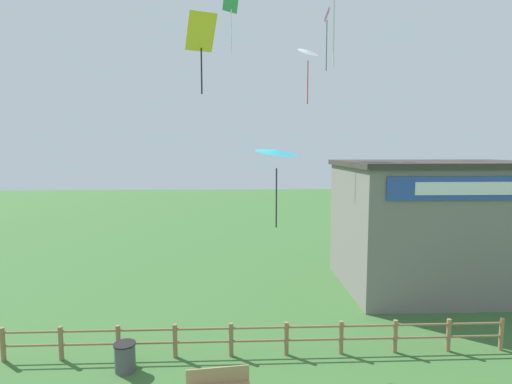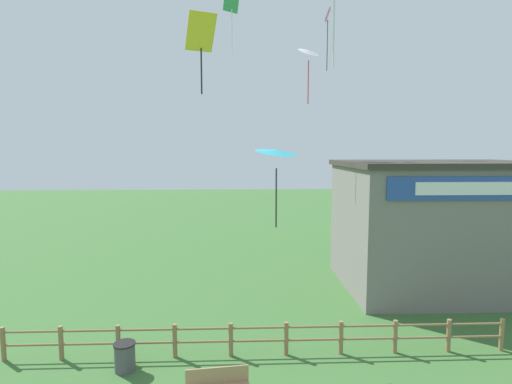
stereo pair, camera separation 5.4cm
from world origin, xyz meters
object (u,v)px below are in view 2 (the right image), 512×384
at_px(kite_pink_diamond, 328,29).
at_px(kite_yellow_diamond, 201,38).
at_px(kite_green_diamond, 232,5).
at_px(kite_cyan_delta, 276,152).
at_px(trash_bin, 125,357).
at_px(kite_white_delta, 309,53).
at_px(seaside_building, 438,225).

xyz_separation_m(kite_pink_diamond, kite_yellow_diamond, (-5.95, -9.44, -3.06)).
bearing_deg(kite_green_diamond, kite_cyan_delta, -79.50).
distance_m(kite_green_diamond, kite_pink_diamond, 5.42).
distance_m(trash_bin, kite_yellow_diamond, 9.77).
xyz_separation_m(trash_bin, kite_pink_diamond, (8.11, 11.12, 12.44)).
bearing_deg(kite_yellow_diamond, kite_cyan_delta, -8.15).
height_order(kite_cyan_delta, kite_yellow_diamond, kite_yellow_diamond).
xyz_separation_m(kite_cyan_delta, kite_pink_diamond, (3.63, 9.77, 6.58)).
height_order(trash_bin, kite_white_delta, kite_white_delta).
height_order(kite_green_diamond, kite_pink_diamond, kite_green_diamond).
xyz_separation_m(kite_white_delta, kite_yellow_diamond, (-4.42, -6.36, -1.06)).
xyz_separation_m(seaside_building, kite_pink_diamond, (-4.35, 4.45, 9.92)).
distance_m(trash_bin, kite_pink_diamond, 18.55).
xyz_separation_m(seaside_building, trash_bin, (-12.46, -6.67, -2.52)).
height_order(kite_cyan_delta, kite_pink_diamond, kite_pink_diamond).
distance_m(kite_cyan_delta, kite_yellow_diamond, 4.23).
distance_m(kite_green_diamond, kite_white_delta, 4.71).
relative_size(trash_bin, kite_white_delta, 0.31).
bearing_deg(seaside_building, kite_cyan_delta, -146.29).
distance_m(kite_pink_diamond, kite_yellow_diamond, 11.57).
distance_m(seaside_building, kite_yellow_diamond, 13.34).
xyz_separation_m(trash_bin, kite_white_delta, (6.58, 8.04, 10.45)).
xyz_separation_m(seaside_building, kite_green_diamond, (-9.50, 2.86, 10.56)).
xyz_separation_m(trash_bin, kite_yellow_diamond, (2.16, 1.68, 9.38)).
bearing_deg(seaside_building, kite_yellow_diamond, -154.15).
xyz_separation_m(kite_green_diamond, kite_cyan_delta, (1.52, -8.19, -7.22)).
xyz_separation_m(seaside_building, kite_white_delta, (-5.88, 1.37, 7.92)).
relative_size(kite_green_diamond, kite_cyan_delta, 1.27).
height_order(kite_green_diamond, kite_white_delta, kite_green_diamond).
relative_size(kite_pink_diamond, kite_yellow_diamond, 1.39).
bearing_deg(trash_bin, kite_yellow_diamond, 37.80).
relative_size(trash_bin, kite_yellow_diamond, 0.35).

